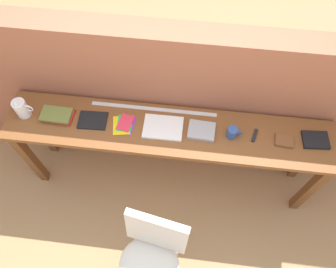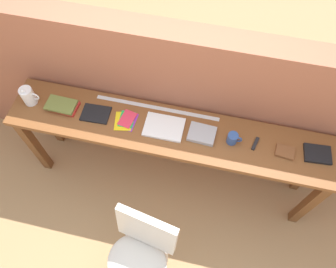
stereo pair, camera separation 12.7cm
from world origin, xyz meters
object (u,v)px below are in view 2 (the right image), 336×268
book_stack_leftmost (63,106)px  leather_journal_brown (285,152)px  pamphlet_pile_colourful (126,120)px  book_repair_rightmost (318,154)px  magazine_cycling (96,114)px  multitool_folded (255,144)px  mug (233,138)px  chair_white_moulded (140,251)px  book_open_centre (164,127)px  pitcher_white (28,96)px

book_stack_leftmost → leather_journal_brown: size_ratio=1.89×
pamphlet_pile_colourful → book_repair_rightmost: bearing=1.1°
magazine_cycling → pamphlet_pile_colourful: bearing=-3.4°
pamphlet_pile_colourful → multitool_folded: bearing=0.8°
mug → leather_journal_brown: size_ratio=0.85×
mug → leather_journal_brown: 0.38m
book_stack_leftmost → pamphlet_pile_colourful: bearing=-1.0°
chair_white_moulded → mug: 1.05m
chair_white_moulded → magazine_cycling: (-0.56, 0.84, 0.36)m
chair_white_moulded → book_open_centre: size_ratio=3.03×
pitcher_white → magazine_cycling: bearing=0.1°
mug → book_repair_rightmost: (0.61, 0.03, -0.03)m
leather_journal_brown → book_open_centre: bearing=-175.5°
magazine_cycling → book_open_centre: book_open_centre is taller
pamphlet_pile_colourful → mug: 0.81m
pamphlet_pile_colourful → multitool_folded: multitool_folded is taller
book_stack_leftmost → multitool_folded: book_stack_leftmost is taller
magazine_cycling → leather_journal_brown: (1.43, -0.01, 0.01)m
pamphlet_pile_colourful → book_open_centre: size_ratio=0.68×
pamphlet_pile_colourful → chair_white_moulded: bearing=-69.5°
pitcher_white → book_stack_leftmost: (0.26, 0.01, -0.05)m
pamphlet_pile_colourful → book_repair_rightmost: (1.42, 0.03, 0.01)m
chair_white_moulded → book_open_centre: (-0.02, 0.84, 0.36)m
mug → book_repair_rightmost: size_ratio=0.59×
pitcher_white → book_open_centre: 1.07m
chair_white_moulded → multitool_folded: 1.14m
mug → multitool_folded: size_ratio=1.00×
leather_journal_brown → book_repair_rightmost: (0.23, 0.03, -0.00)m
leather_journal_brown → mug: bearing=-175.9°
mug → leather_journal_brown: bearing=-1.1°
book_repair_rightmost → book_open_centre: bearing=177.2°
chair_white_moulded → leather_journal_brown: size_ratio=6.86×
multitool_folded → book_repair_rightmost: (0.44, 0.01, 0.00)m
mug → book_repair_rightmost: 0.61m
pitcher_white → leather_journal_brown: size_ratio=1.41×
mug → multitool_folded: 0.17m
book_stack_leftmost → magazine_cycling: size_ratio=1.15×
pamphlet_pile_colourful → leather_journal_brown: 1.19m
book_open_centre → book_repair_rightmost: 1.12m
book_open_centre → book_repair_rightmost: (1.12, 0.02, 0.00)m
book_stack_leftmost → book_repair_rightmost: size_ratio=1.31×
magazine_cycling → multitool_folded: 1.22m
mug → magazine_cycling: bearing=179.7°
chair_white_moulded → pamphlet_pile_colourful: 0.97m
book_stack_leftmost → multitool_folded: size_ratio=2.23×
pitcher_white → magazine_cycling: 0.53m
book_open_centre → chair_white_moulded: bearing=-89.1°
book_stack_leftmost → mug: bearing=-0.5°
mug → pitcher_white: bearing=179.8°
leather_journal_brown → book_repair_rightmost: same height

